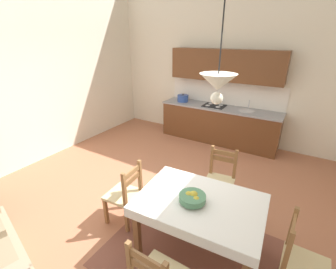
{
  "coord_description": "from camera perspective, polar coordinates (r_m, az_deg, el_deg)",
  "views": [
    {
      "loc": [
        1.82,
        -2.69,
        2.48
      ],
      "look_at": [
        0.04,
        0.27,
        1.0
      ],
      "focal_mm": 24.83,
      "sensor_mm": 36.0,
      "label": 1
    }
  ],
  "objects": [
    {
      "name": "dining_chair_kitchen_side",
      "position": [
        3.7,
        12.6,
        -10.91
      ],
      "size": [
        0.46,
        0.46,
        0.93
      ],
      "color": "#D1BC89",
      "rests_on": "ground_plane"
    },
    {
      "name": "wall_back",
      "position": [
        5.93,
        13.79,
        18.51
      ],
      "size": [
        6.21,
        0.12,
        4.12
      ],
      "primitive_type": "cube",
      "color": "silver",
      "rests_on": "ground_plane"
    },
    {
      "name": "dining_chair_tv_side",
      "position": [
        3.38,
        -10.44,
        -14.32
      ],
      "size": [
        0.45,
        0.45,
        0.93
      ],
      "color": "#D1BC89",
      "rests_on": "ground_plane"
    },
    {
      "name": "dining_table",
      "position": [
        2.84,
        7.74,
        -17.7
      ],
      "size": [
        1.47,
        1.07,
        0.75
      ],
      "color": "brown",
      "rests_on": "ground_plane"
    },
    {
      "name": "ground_plane",
      "position": [
        4.12,
        -2.46,
        -14.75
      ],
      "size": [
        6.21,
        6.35,
        0.1
      ],
      "primitive_type": "cube",
      "color": "#AD6B4C"
    },
    {
      "name": "dining_chair_window_side",
      "position": [
        2.88,
        29.77,
        -25.81
      ],
      "size": [
        0.43,
        0.43,
        0.93
      ],
      "color": "#D1BC89",
      "rests_on": "ground_plane"
    },
    {
      "name": "wall_left",
      "position": [
        5.42,
        -30.26,
        15.78
      ],
      "size": [
        0.12,
        6.35,
        4.12
      ],
      "primitive_type": "cube",
      "color": "silver",
      "rests_on": "ground_plane"
    },
    {
      "name": "area_rug",
      "position": [
        3.22,
        6.27,
        -27.22
      ],
      "size": [
        2.1,
        1.6,
        0.01
      ],
      "primitive_type": "cube",
      "color": "brown",
      "rests_on": "ground_plane"
    },
    {
      "name": "pendant_lamp",
      "position": [
        2.06,
        12.14,
        12.2
      ],
      "size": [
        0.32,
        0.32,
        0.8
      ],
      "color": "black"
    },
    {
      "name": "fruit_bowl",
      "position": [
        2.7,
        6.02,
        -15.17
      ],
      "size": [
        0.3,
        0.3,
        0.12
      ],
      "color": "#4C7F5B",
      "rests_on": "dining_table"
    },
    {
      "name": "kitchen_cabinetry",
      "position": [
        5.8,
        12.63,
        6.33
      ],
      "size": [
        2.86,
        0.63,
        2.2
      ],
      "color": "brown",
      "rests_on": "ground_plane"
    }
  ]
}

